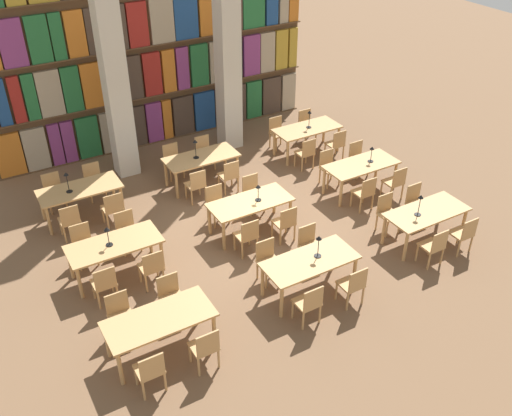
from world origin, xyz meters
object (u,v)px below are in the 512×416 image
chair_24 (70,220)px  reading_table_7 (201,160)px  reading_table_0 (159,322)px  chair_9 (387,212)px  desk_lamp_2 (107,233)px  chair_32 (306,152)px  desk_lamp_0 (319,243)px  desk_lamp_4 (372,152)px  pillar_left (112,59)px  chair_17 (217,203)px  desk_lamp_1 (420,202)px  desk_lamp_5 (67,179)px  chair_6 (353,284)px  chair_14 (152,267)px  chair_19 (253,192)px  reading_table_6 (80,192)px  chair_30 (229,175)px  desk_lamp_7 (309,116)px  chair_7 (310,245)px  chair_10 (463,233)px  chair_23 (358,158)px  chair_28 (196,184)px  chair_4 (309,303)px  reading_table_2 (426,215)px  chair_1 (121,315)px  chair_18 (285,222)px  chair_20 (365,192)px  chair_12 (105,283)px  chair_5 (268,260)px  reading_table_1 (310,264)px  reading_table_5 (361,167)px  chair_8 (434,246)px  chair_2 (205,347)px  chair_35 (307,124)px  chair_33 (277,132)px  chair_13 (83,243)px  chair_16 (247,235)px  reading_table_4 (250,205)px  reading_table_3 (114,247)px  chair_27 (94,180)px  chair_26 (113,208)px  desk_lamp_6 (195,146)px  chair_21 (329,166)px  pillar_center (227,40)px  chair_31 (204,152)px  chair_22 (395,182)px  chair_0 (150,370)px  chair_34 (336,144)px

chair_24 → reading_table_7: bearing=11.2°
reading_table_0 → chair_9: (5.65, 0.83, -0.20)m
desk_lamp_2 → reading_table_7: 3.90m
chair_32 → chair_9: bearing=-90.5°
desk_lamp_0 → chair_24: size_ratio=0.54×
desk_lamp_2 → desk_lamp_4: (6.52, 0.08, -0.01)m
pillar_left → chair_17: 4.20m
desk_lamp_1 → desk_lamp_5: (-6.04, 4.55, 0.01)m
chair_6 → chair_14: size_ratio=1.00×
desk_lamp_0 → chair_19: size_ratio=0.54×
reading_table_6 → chair_30: chair_30 is taller
chair_17 → desk_lamp_7: 4.08m
chair_7 → chair_6: bearing=90.0°
chair_24 → chair_10: bearing=-33.5°
chair_23 → desk_lamp_7: size_ratio=1.78×
chair_28 → chair_17: bearing=-87.2°
chair_4 → chair_32: 5.67m
reading_table_2 → chair_1: bearing=175.0°
chair_18 → chair_20: 2.25m
chair_10 → reading_table_7: bearing=123.5°
chair_1 → chair_12: same height
chair_5 → chair_6: size_ratio=1.00×
reading_table_0 → reading_table_7: 5.58m
reading_table_1 → reading_table_5: 3.98m
chair_6 → chair_8: bearing=3.0°
chair_2 → chair_14: same height
pillar_left → chair_17: (1.01, -3.20, -2.53)m
chair_17 → chair_35: same height
chair_33 → chair_13: bearing=21.3°
chair_16 → chair_19: (0.93, 1.40, 0.00)m
reading_table_4 → reading_table_3: bearing=179.6°
chair_6 → chair_27: 6.81m
reading_table_7 → chair_26: bearing=-164.8°
chair_20 → chair_27: size_ratio=1.00×
reading_table_0 → chair_17: size_ratio=2.08×
chair_2 → chair_23: (6.19, 3.83, 0.00)m
desk_lamp_7 → desk_lamp_6: bearing=-179.5°
chair_23 → desk_lamp_1: bearing=74.0°
chair_8 → chair_21: size_ratio=1.00×
chair_7 → chair_10: 3.24m
chair_10 → chair_18: bearing=143.6°
reading_table_6 → pillar_center: bearing=18.1°
chair_5 → chair_9: size_ratio=1.00×
chair_23 → chair_35: (-0.02, 2.30, 0.00)m
reading_table_3 → chair_31: (3.40, 3.05, -0.20)m
chair_20 → chair_22: (0.92, 0.00, 0.00)m
reading_table_6 → desk_lamp_5: desk_lamp_5 is taller
chair_0 → chair_34: bearing=33.6°
chair_7 → chair_19: bearing=-89.9°
chair_13 → desk_lamp_6: desk_lamp_6 is taller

